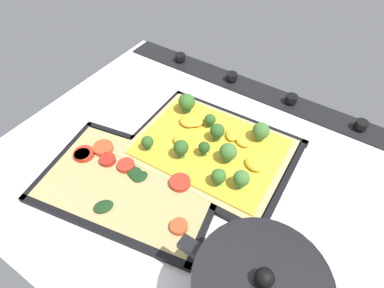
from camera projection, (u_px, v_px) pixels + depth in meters
The scene contains 6 objects.
ground_plane at pixel (196, 174), 67.42cm from camera, with size 82.75×67.04×3.00cm, color white.
stove_control_panel at pixel (260, 91), 82.84cm from camera, with size 79.44×7.00×2.60cm.
baking_tray_front at pixel (211, 152), 69.06cm from camera, with size 34.74×27.23×1.30cm.
broccoli_pizza at pixel (212, 145), 68.14cm from camera, with size 32.24×24.73×5.98cm.
baking_tray_back at pixel (130, 185), 63.12cm from camera, with size 38.28×28.38×1.30cm.
veggie_pizza_back at pixel (128, 181), 62.92cm from camera, with size 35.47×25.57×1.90cm.
Camera 1 is at (-21.95, 34.67, 52.36)cm, focal length 30.28 mm.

